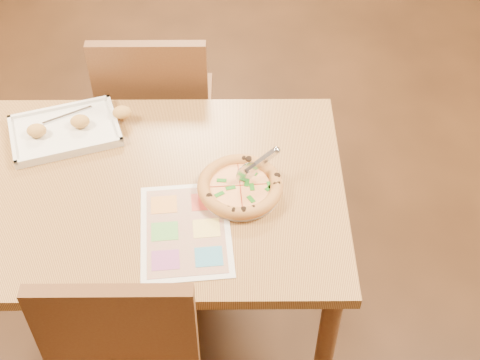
{
  "coord_description": "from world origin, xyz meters",
  "views": [
    {
      "loc": [
        0.32,
        -1.43,
        2.24
      ],
      "look_at": [
        0.32,
        -0.02,
        0.77
      ],
      "focal_mm": 50.0,
      "sensor_mm": 36.0,
      "label": 1
    }
  ],
  "objects_px": {
    "plate": "(240,190)",
    "appetizer_tray": "(68,130)",
    "pizza": "(240,186)",
    "pizza_cutter": "(257,165)",
    "chair_far": "(156,101)",
    "menu": "(186,230)",
    "dining_table": "(139,205)"
  },
  "relations": [
    {
      "from": "chair_far",
      "to": "pizza",
      "type": "relative_size",
      "value": 1.78
    },
    {
      "from": "dining_table",
      "to": "pizza",
      "type": "relative_size",
      "value": 4.93
    },
    {
      "from": "pizza",
      "to": "plate",
      "type": "bearing_deg",
      "value": 90.59
    },
    {
      "from": "plate",
      "to": "pizza",
      "type": "bearing_deg",
      "value": -89.41
    },
    {
      "from": "menu",
      "to": "chair_far",
      "type": "bearing_deg",
      "value": 101.88
    },
    {
      "from": "plate",
      "to": "menu",
      "type": "xyz_separation_m",
      "value": [
        -0.16,
        -0.16,
        -0.0
      ]
    },
    {
      "from": "chair_far",
      "to": "appetizer_tray",
      "type": "distance_m",
      "value": 0.47
    },
    {
      "from": "dining_table",
      "to": "appetizer_tray",
      "type": "distance_m",
      "value": 0.37
    },
    {
      "from": "pizza_cutter",
      "to": "appetizer_tray",
      "type": "bearing_deg",
      "value": 128.92
    },
    {
      "from": "plate",
      "to": "pizza_cutter",
      "type": "height_order",
      "value": "pizza_cutter"
    },
    {
      "from": "menu",
      "to": "appetizer_tray",
      "type": "bearing_deg",
      "value": 134.16
    },
    {
      "from": "pizza",
      "to": "pizza_cutter",
      "type": "bearing_deg",
      "value": 36.94
    },
    {
      "from": "chair_far",
      "to": "pizza",
      "type": "height_order",
      "value": "chair_far"
    },
    {
      "from": "pizza",
      "to": "pizza_cutter",
      "type": "distance_m",
      "value": 0.08
    },
    {
      "from": "plate",
      "to": "pizza_cutter",
      "type": "relative_size",
      "value": 1.92
    },
    {
      "from": "chair_far",
      "to": "pizza",
      "type": "distance_m",
      "value": 0.73
    },
    {
      "from": "appetizer_tray",
      "to": "pizza_cutter",
      "type": "bearing_deg",
      "value": -20.52
    },
    {
      "from": "pizza",
      "to": "appetizer_tray",
      "type": "height_order",
      "value": "appetizer_tray"
    },
    {
      "from": "pizza",
      "to": "pizza_cutter",
      "type": "relative_size",
      "value": 2.02
    },
    {
      "from": "dining_table",
      "to": "plate",
      "type": "distance_m",
      "value": 0.34
    },
    {
      "from": "dining_table",
      "to": "chair_far",
      "type": "relative_size",
      "value": 2.77
    },
    {
      "from": "dining_table",
      "to": "pizza_cutter",
      "type": "height_order",
      "value": "pizza_cutter"
    },
    {
      "from": "appetizer_tray",
      "to": "pizza",
      "type": "bearing_deg",
      "value": -25.46
    },
    {
      "from": "chair_far",
      "to": "plate",
      "type": "relative_size",
      "value": 1.87
    },
    {
      "from": "menu",
      "to": "plate",
      "type": "bearing_deg",
      "value": 44.38
    },
    {
      "from": "appetizer_tray",
      "to": "menu",
      "type": "bearing_deg",
      "value": -45.84
    },
    {
      "from": "pizza",
      "to": "menu",
      "type": "height_order",
      "value": "pizza"
    },
    {
      "from": "dining_table",
      "to": "pizza",
      "type": "xyz_separation_m",
      "value": [
        0.32,
        -0.03,
        0.11
      ]
    },
    {
      "from": "pizza",
      "to": "pizza_cutter",
      "type": "xyz_separation_m",
      "value": [
        0.05,
        0.04,
        0.05
      ]
    },
    {
      "from": "plate",
      "to": "appetizer_tray",
      "type": "distance_m",
      "value": 0.64
    },
    {
      "from": "chair_far",
      "to": "plate",
      "type": "height_order",
      "value": "chair_far"
    },
    {
      "from": "plate",
      "to": "appetizer_tray",
      "type": "height_order",
      "value": "appetizer_tray"
    }
  ]
}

